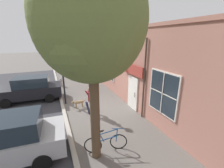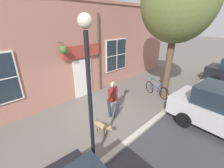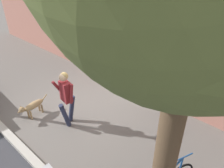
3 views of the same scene
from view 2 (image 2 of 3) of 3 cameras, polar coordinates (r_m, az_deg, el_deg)
ground_plane at (r=7.00m, az=-4.98°, el=-11.86°), size 90.00×90.00×0.00m
storefront_facade at (r=7.88m, az=-16.74°, el=11.22°), size 0.95×18.00×5.03m
pedestrian_walking at (r=6.36m, az=0.35°, el=-4.85°), size 0.64×0.59×1.70m
dog_on_leash at (r=5.78m, az=-3.69°, el=-15.81°), size 1.09×0.31×0.57m
street_tree_by_curb at (r=8.13m, az=24.44°, el=26.42°), size 3.42×3.08×6.73m
leaning_bicycle at (r=8.92m, az=16.57°, el=-1.95°), size 1.69×0.48×1.00m
street_lamp at (r=3.58m, az=-8.93°, el=2.80°), size 0.32×0.32×4.14m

